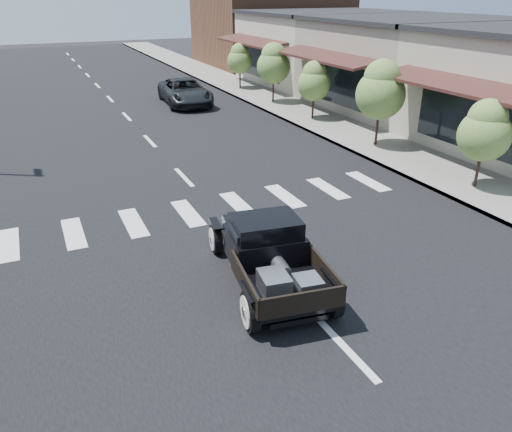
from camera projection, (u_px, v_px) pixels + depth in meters
name	position (u px, v px, depth m)	size (l,w,h in m)	color
ground	(273.00, 272.00, 11.61)	(120.00, 120.00, 0.00)	black
road	(135.00, 126.00, 24.03)	(14.00, 80.00, 0.02)	black
road_markings	(162.00, 154.00, 19.90)	(12.00, 60.00, 0.06)	silver
sidewalk_right	(291.00, 108.00, 27.21)	(3.00, 80.00, 0.15)	gray
storefront_mid	(415.00, 65.00, 27.11)	(10.00, 9.00, 4.50)	#A59B8B
storefront_far	(327.00, 49.00, 34.56)	(10.00, 9.00, 4.50)	beige
far_building_right	(270.00, 22.00, 42.52)	(11.00, 10.00, 7.00)	brown
small_tree_a	(482.00, 146.00, 15.71)	(1.64, 1.64, 2.73)	olive
small_tree_b	(379.00, 105.00, 19.97)	(1.97, 1.97, 3.28)	olive
small_tree_c	(314.00, 91.00, 24.36)	(1.59, 1.59, 2.66)	olive
small_tree_d	(273.00, 73.00, 27.94)	(1.86, 1.86, 3.10)	olive
small_tree_e	(240.00, 66.00, 32.05)	(1.60, 1.60, 2.67)	olive
hotrod_pickup	(268.00, 252.00, 10.89)	(2.06, 4.42, 1.53)	black
second_car	(185.00, 92.00, 28.19)	(2.35, 5.10, 1.42)	black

